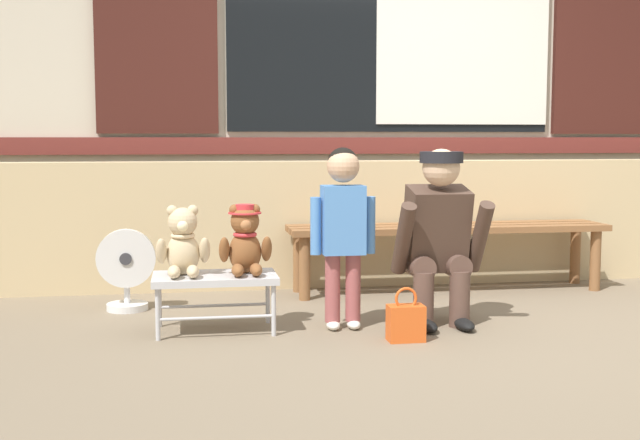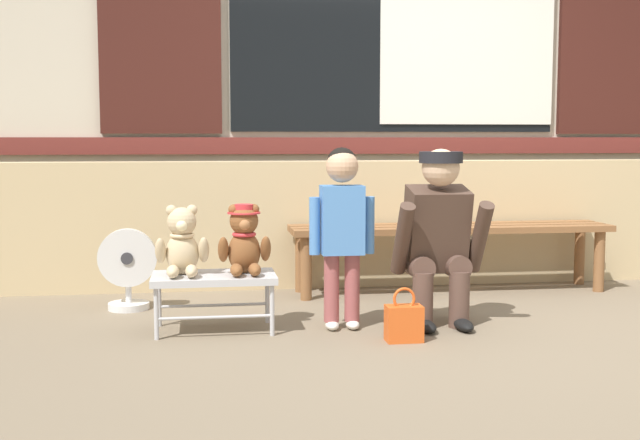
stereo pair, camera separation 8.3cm
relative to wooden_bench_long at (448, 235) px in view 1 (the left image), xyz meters
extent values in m
plane|color=#756651|center=(-0.19, -1.06, -0.37)|extent=(60.00, 60.00, 0.00)
cube|color=tan|center=(-0.19, 0.37, 0.05)|extent=(6.95, 0.25, 0.85)
cube|color=beige|center=(-0.19, 0.89, 1.34)|extent=(7.09, 0.20, 3.43)
cube|color=maroon|center=(-0.19, 0.77, 0.58)|extent=(6.52, 0.04, 0.12)
cube|color=black|center=(-0.19, 0.78, 1.38)|extent=(2.40, 0.03, 1.40)
cube|color=silver|center=(0.35, 0.76, 1.38)|extent=(1.32, 0.02, 1.29)
cube|color=#3D1914|center=(-1.87, 0.77, 1.38)|extent=(0.84, 0.05, 1.43)
cube|color=#3D1914|center=(1.49, 0.77, 1.38)|extent=(0.84, 0.05, 1.43)
cube|color=brown|center=(0.00, -0.14, 0.05)|extent=(2.10, 0.11, 0.04)
cube|color=brown|center=(0.00, 0.00, 0.05)|extent=(2.10, 0.11, 0.04)
cube|color=brown|center=(0.00, 0.14, 0.05)|extent=(2.10, 0.11, 0.04)
cylinder|color=brown|center=(-0.97, -0.14, -0.17)|extent=(0.07, 0.07, 0.40)
cylinder|color=brown|center=(-0.97, 0.14, -0.17)|extent=(0.07, 0.07, 0.40)
cylinder|color=brown|center=(0.97, -0.14, -0.17)|extent=(0.07, 0.07, 0.40)
cylinder|color=brown|center=(0.97, 0.14, -0.17)|extent=(0.07, 0.07, 0.40)
cube|color=#BCBCC1|center=(-1.55, -0.88, -0.09)|extent=(0.64, 0.36, 0.04)
cylinder|color=#BCBCC1|center=(-1.84, -1.03, -0.24)|extent=(0.02, 0.02, 0.26)
cylinder|color=#BCBCC1|center=(-1.84, -0.73, -0.24)|extent=(0.02, 0.02, 0.26)
cylinder|color=#BCBCC1|center=(-1.26, -1.03, -0.24)|extent=(0.02, 0.02, 0.26)
cylinder|color=#BCBCC1|center=(-1.26, -0.73, -0.24)|extent=(0.02, 0.02, 0.26)
cylinder|color=#BCBCC1|center=(-1.55, -1.03, -0.27)|extent=(0.58, 0.02, 0.02)
cylinder|color=#BCBCC1|center=(-1.55, -0.73, -0.27)|extent=(0.58, 0.02, 0.02)
ellipsoid|color=#CCB289|center=(-1.71, -0.86, 0.04)|extent=(0.17, 0.14, 0.22)
sphere|color=#CCB289|center=(-1.71, -0.87, 0.20)|extent=(0.15, 0.15, 0.15)
sphere|color=#FFEEBB|center=(-1.71, -0.92, 0.19)|extent=(0.06, 0.06, 0.06)
sphere|color=#CCB289|center=(-1.76, -0.86, 0.26)|extent=(0.06, 0.06, 0.06)
ellipsoid|color=#CCB289|center=(-1.82, -0.89, 0.06)|extent=(0.06, 0.11, 0.16)
ellipsoid|color=#CCB289|center=(-1.76, -0.97, -0.04)|extent=(0.06, 0.15, 0.06)
sphere|color=#CCB289|center=(-1.66, -0.86, 0.26)|extent=(0.06, 0.06, 0.06)
ellipsoid|color=#CCB289|center=(-1.60, -0.89, 0.06)|extent=(0.06, 0.11, 0.16)
ellipsoid|color=#CCB289|center=(-1.66, -0.97, -0.04)|extent=(0.06, 0.15, 0.06)
torus|color=beige|center=(-1.71, -0.86, 0.13)|extent=(0.13, 0.13, 0.02)
ellipsoid|color=brown|center=(-1.39, -0.86, 0.04)|extent=(0.17, 0.14, 0.22)
sphere|color=brown|center=(-1.39, -0.87, 0.20)|extent=(0.15, 0.15, 0.15)
sphere|color=#AE6E42|center=(-1.39, -0.92, 0.19)|extent=(0.06, 0.06, 0.06)
sphere|color=brown|center=(-1.44, -0.86, 0.26)|extent=(0.06, 0.06, 0.06)
ellipsoid|color=brown|center=(-1.50, -0.89, 0.06)|extent=(0.06, 0.11, 0.16)
ellipsoid|color=brown|center=(-1.44, -0.97, -0.04)|extent=(0.06, 0.15, 0.06)
sphere|color=brown|center=(-1.34, -0.86, 0.26)|extent=(0.06, 0.06, 0.06)
ellipsoid|color=brown|center=(-1.28, -0.89, 0.06)|extent=(0.06, 0.11, 0.16)
ellipsoid|color=brown|center=(-1.34, -0.97, -0.04)|extent=(0.06, 0.15, 0.06)
torus|color=red|center=(-1.39, -0.86, 0.13)|extent=(0.13, 0.13, 0.02)
cylinder|color=red|center=(-1.39, -0.86, 0.24)|extent=(0.17, 0.17, 0.01)
cylinder|color=red|center=(-1.39, -0.86, 0.27)|extent=(0.10, 0.10, 0.04)
cylinder|color=#994C4C|center=(-0.94, -0.93, -0.15)|extent=(0.08, 0.08, 0.36)
ellipsoid|color=silver|center=(-0.94, -0.95, -0.35)|extent=(0.07, 0.12, 0.05)
cylinder|color=#994C4C|center=(-0.83, -0.93, -0.15)|extent=(0.08, 0.08, 0.36)
ellipsoid|color=silver|center=(-0.83, -0.95, -0.35)|extent=(0.07, 0.12, 0.05)
cube|color=#4C84CC|center=(-0.88, -0.93, 0.21)|extent=(0.22, 0.15, 0.36)
cylinder|color=#4C84CC|center=(-1.03, -0.93, 0.18)|extent=(0.06, 0.06, 0.30)
cylinder|color=#4C84CC|center=(-0.74, -0.93, 0.18)|extent=(0.06, 0.06, 0.30)
sphere|color=tan|center=(-0.88, -0.93, 0.49)|extent=(0.17, 0.17, 0.17)
sphere|color=black|center=(-0.88, -0.92, 0.51)|extent=(0.16, 0.16, 0.16)
cylinder|color=brown|center=(-0.46, -0.99, -0.22)|extent=(0.11, 0.11, 0.30)
cylinder|color=brown|center=(-0.46, -0.85, -0.05)|extent=(0.13, 0.32, 0.13)
ellipsoid|color=black|center=(-0.46, -1.07, -0.34)|extent=(0.09, 0.20, 0.06)
cylinder|color=brown|center=(-0.26, -0.99, -0.22)|extent=(0.11, 0.11, 0.30)
cylinder|color=brown|center=(-0.26, -0.85, -0.05)|extent=(0.13, 0.32, 0.13)
ellipsoid|color=black|center=(-0.26, -1.07, -0.34)|extent=(0.09, 0.20, 0.06)
cube|color=#473328|center=(-0.36, -0.88, 0.15)|extent=(0.32, 0.30, 0.47)
cylinder|color=#473328|center=(-0.57, -0.98, 0.11)|extent=(0.08, 0.28, 0.40)
cylinder|color=#473328|center=(-0.15, -0.98, 0.11)|extent=(0.08, 0.28, 0.40)
sphere|color=#DBB28E|center=(-0.36, -0.95, 0.48)|extent=(0.20, 0.20, 0.20)
cylinder|color=black|center=(-0.36, -0.95, 0.53)|extent=(0.23, 0.23, 0.06)
cube|color=brown|center=(-0.17, -0.79, 0.01)|extent=(0.10, 0.22, 0.16)
cube|color=#DB561E|center=(-0.62, -1.24, -0.28)|extent=(0.18, 0.11, 0.18)
torus|color=#DB561E|center=(-0.62, -1.24, -0.16)|extent=(0.11, 0.01, 0.11)
cylinder|color=silver|center=(-2.04, -0.26, -0.35)|extent=(0.24, 0.24, 0.04)
cylinder|color=silver|center=(-2.04, -0.26, -0.28)|extent=(0.04, 0.04, 0.10)
cylinder|color=silver|center=(-2.04, -0.28, -0.06)|extent=(0.34, 0.06, 0.34)
cylinder|color=#333338|center=(-2.04, -0.28, -0.06)|extent=(0.07, 0.08, 0.07)
camera|label=1|loc=(-1.70, -5.09, 0.64)|focal=45.82mm
camera|label=2|loc=(-1.62, -5.11, 0.64)|focal=45.82mm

